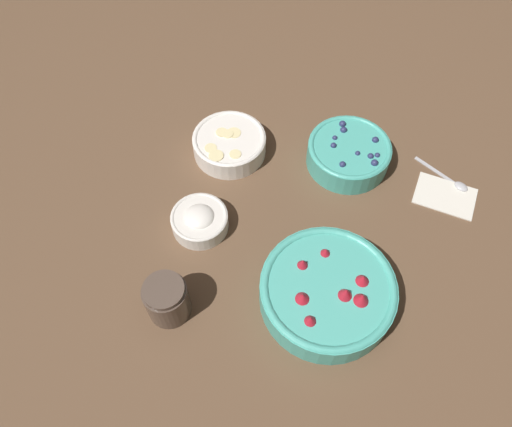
{
  "coord_description": "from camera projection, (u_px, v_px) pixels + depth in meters",
  "views": [
    {
      "loc": [
        -0.03,
        0.54,
        0.91
      ],
      "look_at": [
        0.08,
        -0.0,
        0.04
      ],
      "focal_mm": 35.0,
      "sensor_mm": 36.0,
      "label": 1
    }
  ],
  "objects": [
    {
      "name": "ground_plane",
      "position": [
        291.0,
        230.0,
        1.06
      ],
      "size": [
        4.0,
        4.0,
        0.0
      ],
      "primitive_type": "plane",
      "color": "brown"
    },
    {
      "name": "napkin",
      "position": [
        445.0,
        196.0,
        1.1
      ],
      "size": [
        0.15,
        0.11,
        0.01
      ],
      "color": "silver",
      "rests_on": "ground_plane"
    },
    {
      "name": "bowl_strawberries",
      "position": [
        328.0,
        291.0,
        0.94
      ],
      "size": [
        0.26,
        0.26,
        0.08
      ],
      "color": "#47AD9E",
      "rests_on": "ground_plane"
    },
    {
      "name": "spoon",
      "position": [
        451.0,
        180.0,
        1.12
      ],
      "size": [
        0.12,
        0.09,
        0.01
      ],
      "color": "#B2B2B7",
      "rests_on": "ground_plane"
    },
    {
      "name": "jar_chocolate",
      "position": [
        167.0,
        300.0,
        0.93
      ],
      "size": [
        0.08,
        0.08,
        0.09
      ],
      "color": "#4C3D33",
      "rests_on": "ground_plane"
    },
    {
      "name": "bowl_cream",
      "position": [
        200.0,
        220.0,
        1.04
      ],
      "size": [
        0.12,
        0.12,
        0.05
      ],
      "color": "silver",
      "rests_on": "ground_plane"
    },
    {
      "name": "bowl_blueberries",
      "position": [
        349.0,
        153.0,
        1.13
      ],
      "size": [
        0.19,
        0.19,
        0.07
      ],
      "color": "#47AD9E",
      "rests_on": "ground_plane"
    },
    {
      "name": "bowl_bananas",
      "position": [
        229.0,
        143.0,
        1.15
      ],
      "size": [
        0.17,
        0.17,
        0.05
      ],
      "color": "white",
      "rests_on": "ground_plane"
    }
  ]
}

